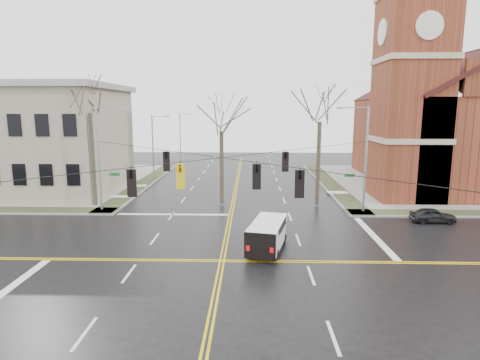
{
  "coord_description": "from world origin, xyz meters",
  "views": [
    {
      "loc": [
        1.69,
        -22.66,
        8.97
      ],
      "look_at": [
        0.91,
        6.0,
        3.84
      ],
      "focal_mm": 30.0,
      "sensor_mm": 36.0,
      "label": 1
    }
  ],
  "objects_px": {
    "cargo_van": "(268,232)",
    "tree_ne": "(320,116)",
    "church": "(451,113)",
    "tree_nw_near": "(221,126)",
    "signal_pole_nw": "(101,156)",
    "streetlight_north_b": "(181,134)",
    "parked_car_a": "(433,215)",
    "tree_nw_far": "(89,107)",
    "signal_pole_ne": "(364,156)",
    "streetlight_north_a": "(154,144)"
  },
  "relations": [
    {
      "from": "cargo_van",
      "to": "tree_ne",
      "type": "bearing_deg",
      "value": 79.54
    },
    {
      "from": "church",
      "to": "tree_nw_near",
      "type": "distance_m",
      "value": 27.92
    },
    {
      "from": "signal_pole_nw",
      "to": "cargo_van",
      "type": "distance_m",
      "value": 17.38
    },
    {
      "from": "streetlight_north_b",
      "to": "tree_ne",
      "type": "relative_size",
      "value": 0.7
    },
    {
      "from": "parked_car_a",
      "to": "tree_nw_far",
      "type": "xyz_separation_m",
      "value": [
        -28.87,
        4.45,
        8.55
      ]
    },
    {
      "from": "signal_pole_ne",
      "to": "signal_pole_nw",
      "type": "relative_size",
      "value": 1.0
    },
    {
      "from": "streetlight_north_b",
      "to": "parked_car_a",
      "type": "distance_m",
      "value": 47.82
    },
    {
      "from": "tree_nw_far",
      "to": "cargo_van",
      "type": "bearing_deg",
      "value": -35.23
    },
    {
      "from": "signal_pole_nw",
      "to": "tree_ne",
      "type": "height_order",
      "value": "tree_ne"
    },
    {
      "from": "church",
      "to": "tree_nw_far",
      "type": "distance_m",
      "value": 39.21
    },
    {
      "from": "tree_ne",
      "to": "parked_car_a",
      "type": "bearing_deg",
      "value": -32.42
    },
    {
      "from": "tree_nw_near",
      "to": "parked_car_a",
      "type": "bearing_deg",
      "value": -17.63
    },
    {
      "from": "signal_pole_ne",
      "to": "signal_pole_nw",
      "type": "distance_m",
      "value": 22.64
    },
    {
      "from": "signal_pole_ne",
      "to": "cargo_van",
      "type": "xyz_separation_m",
      "value": [
        -8.5,
        -9.34,
        -3.85
      ]
    },
    {
      "from": "signal_pole_nw",
      "to": "streetlight_north_a",
      "type": "relative_size",
      "value": 1.12
    },
    {
      "from": "church",
      "to": "streetlight_north_b",
      "type": "xyz_separation_m",
      "value": [
        -35.42,
        23.22,
        -3.97
      ]
    },
    {
      "from": "tree_nw_near",
      "to": "tree_ne",
      "type": "distance_m",
      "value": 8.94
    },
    {
      "from": "church",
      "to": "signal_pole_ne",
      "type": "relative_size",
      "value": 3.06
    },
    {
      "from": "signal_pole_ne",
      "to": "streetlight_north_b",
      "type": "bearing_deg",
      "value": 121.05
    },
    {
      "from": "cargo_van",
      "to": "streetlight_north_b",
      "type": "bearing_deg",
      "value": 119.18
    },
    {
      "from": "streetlight_north_a",
      "to": "tree_ne",
      "type": "bearing_deg",
      "value": -37.21
    },
    {
      "from": "streetlight_north_b",
      "to": "cargo_van",
      "type": "relative_size",
      "value": 1.54
    },
    {
      "from": "tree_nw_far",
      "to": "streetlight_north_b",
      "type": "bearing_deg",
      "value": 86.72
    },
    {
      "from": "signal_pole_nw",
      "to": "tree_nw_far",
      "type": "height_order",
      "value": "tree_nw_far"
    },
    {
      "from": "tree_nw_far",
      "to": "signal_pole_nw",
      "type": "bearing_deg",
      "value": -50.02
    },
    {
      "from": "signal_pole_ne",
      "to": "streetlight_north_a",
      "type": "xyz_separation_m",
      "value": [
        -21.97,
        16.5,
        -0.48
      ]
    },
    {
      "from": "parked_car_a",
      "to": "tree_nw_near",
      "type": "xyz_separation_m",
      "value": [
        -17.23,
        5.47,
        6.78
      ]
    },
    {
      "from": "tree_nw_far",
      "to": "church",
      "type": "bearing_deg",
      "value": 17.36
    },
    {
      "from": "church",
      "to": "streetlight_north_b",
      "type": "bearing_deg",
      "value": 146.75
    },
    {
      "from": "tree_ne",
      "to": "cargo_van",
      "type": "bearing_deg",
      "value": -113.26
    },
    {
      "from": "streetlight_north_b",
      "to": "streetlight_north_a",
      "type": "bearing_deg",
      "value": -90.0
    },
    {
      "from": "streetlight_north_b",
      "to": "tree_nw_far",
      "type": "bearing_deg",
      "value": -93.28
    },
    {
      "from": "signal_pole_ne",
      "to": "cargo_van",
      "type": "height_order",
      "value": "signal_pole_ne"
    },
    {
      "from": "tree_nw_near",
      "to": "signal_pole_ne",
      "type": "bearing_deg",
      "value": -11.94
    },
    {
      "from": "signal_pole_ne",
      "to": "tree_nw_near",
      "type": "xyz_separation_m",
      "value": [
        -12.33,
        2.61,
        2.42
      ]
    },
    {
      "from": "streetlight_north_a",
      "to": "tree_nw_near",
      "type": "xyz_separation_m",
      "value": [
        9.64,
        -13.89,
        2.91
      ]
    },
    {
      "from": "signal_pole_ne",
      "to": "tree_nw_far",
      "type": "distance_m",
      "value": 24.39
    },
    {
      "from": "streetlight_north_b",
      "to": "cargo_van",
      "type": "distance_m",
      "value": 47.9
    },
    {
      "from": "streetlight_north_a",
      "to": "parked_car_a",
      "type": "bearing_deg",
      "value": -35.78
    },
    {
      "from": "parked_car_a",
      "to": "tree_ne",
      "type": "bearing_deg",
      "value": 59.68
    },
    {
      "from": "signal_pole_ne",
      "to": "tree_ne",
      "type": "relative_size",
      "value": 0.79
    },
    {
      "from": "parked_car_a",
      "to": "streetlight_north_a",
      "type": "bearing_deg",
      "value": 56.32
    },
    {
      "from": "cargo_van",
      "to": "parked_car_a",
      "type": "height_order",
      "value": "cargo_van"
    },
    {
      "from": "signal_pole_ne",
      "to": "tree_nw_near",
      "type": "height_order",
      "value": "tree_nw_near"
    },
    {
      "from": "tree_ne",
      "to": "streetlight_north_b",
      "type": "bearing_deg",
      "value": 118.54
    },
    {
      "from": "signal_pole_nw",
      "to": "parked_car_a",
      "type": "height_order",
      "value": "signal_pole_nw"
    },
    {
      "from": "church",
      "to": "parked_car_a",
      "type": "bearing_deg",
      "value": -117.89
    },
    {
      "from": "church",
      "to": "tree_ne",
      "type": "height_order",
      "value": "church"
    },
    {
      "from": "signal_pole_ne",
      "to": "cargo_van",
      "type": "relative_size",
      "value": 1.74
    },
    {
      "from": "streetlight_north_a",
      "to": "tree_nw_far",
      "type": "xyz_separation_m",
      "value": [
        -2.0,
        -14.91,
        4.67
      ]
    }
  ]
}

